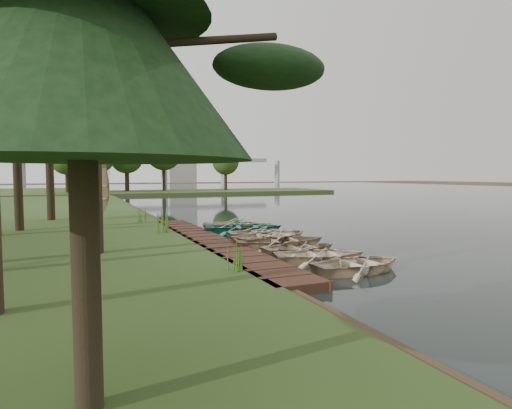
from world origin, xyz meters
name	(u,v)px	position (x,y,z in m)	size (l,w,h in m)	color
ground	(245,244)	(0.00, 0.00, 0.00)	(300.00, 300.00, 0.00)	#3D2F1D
water	(425,201)	(30.00, 20.00, 0.03)	(130.00, 200.00, 0.05)	black
boardwalk	(210,243)	(-1.60, 0.00, 0.15)	(1.60, 16.00, 0.30)	#382015
peninsula	(175,192)	(8.00, 50.00, 0.23)	(50.00, 14.00, 0.45)	#37461F
far_trees	(153,152)	(4.67, 50.00, 6.43)	(45.60, 5.60, 8.80)	black
bridge	(139,162)	(12.31, 120.00, 7.08)	(95.90, 4.00, 8.60)	#A5A5A0
building_a	(181,158)	(30.00, 140.00, 9.00)	(10.00, 8.00, 18.00)	#A5A5A0
building_b	(78,166)	(-5.00, 145.00, 6.00)	(8.00, 8.00, 12.00)	#A5A5A0
rowboat_0	(359,261)	(1.17, -6.47, 0.37)	(2.22, 3.12, 0.65)	beige
rowboat_1	(321,253)	(0.82, -4.81, 0.38)	(2.26, 3.17, 0.66)	beige
rowboat_2	(300,246)	(0.94, -3.19, 0.36)	(2.13, 2.99, 0.62)	beige
rowboat_3	(280,239)	(0.78, -1.83, 0.43)	(2.62, 3.67, 0.76)	beige
rowboat_4	(274,234)	(1.09, -0.57, 0.45)	(2.78, 3.89, 0.81)	beige
rowboat_5	(262,231)	(1.24, 0.96, 0.39)	(2.34, 3.27, 0.68)	beige
rowboat_6	(244,226)	(0.97, 2.64, 0.45)	(2.76, 3.87, 0.80)	#2F8571
rowboat_7	(237,223)	(1.18, 4.10, 0.42)	(2.58, 3.62, 0.75)	beige
stored_rowboat	(100,213)	(-5.32, 10.78, 0.67)	(2.54, 3.56, 0.74)	beige
tree_2	(92,24)	(-6.07, -1.43, 8.05)	(3.41, 3.41, 9.34)	black
tree_4	(13,58)	(-9.26, 6.46, 8.55)	(4.27, 4.27, 10.15)	black
tree_6	(45,37)	(-8.06, 11.23, 11.00)	(4.72, 4.72, 12.84)	black
reeds_0	(236,254)	(-2.60, -5.84, 0.76)	(0.60, 0.60, 0.92)	#3F661E
reeds_1	(162,222)	(-3.03, 2.91, 0.80)	(0.60, 0.60, 0.99)	#3F661E
reeds_2	(166,219)	(-2.66, 3.85, 0.84)	(0.60, 0.60, 1.09)	#3F661E
reeds_3	(142,214)	(-3.22, 7.85, 0.78)	(0.60, 0.60, 0.96)	#3F661E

